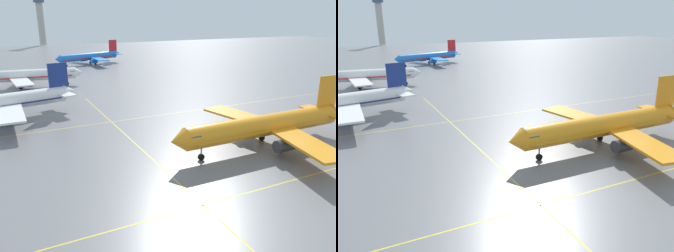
{
  "view_description": "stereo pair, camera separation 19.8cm",
  "coord_description": "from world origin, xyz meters",
  "views": [
    {
      "loc": [
        -21.73,
        5.51,
        24.37
      ],
      "look_at": [
        3.66,
        57.03,
        5.28
      ],
      "focal_mm": 36.22,
      "sensor_mm": 36.0,
      "label": 1
    },
    {
      "loc": [
        -21.55,
        5.42,
        24.37
      ],
      "look_at": [
        3.66,
        57.03,
        5.28
      ],
      "focal_mm": 36.22,
      "sensor_mm": 36.0,
      "label": 2
    }
  ],
  "objects": [
    {
      "name": "airliner_second_row",
      "position": [
        21.96,
        51.73,
        4.3
      ],
      "size": [
        40.38,
        34.99,
        12.61
      ],
      "color": "orange",
      "rests_on": "ground"
    },
    {
      "name": "control_tower",
      "position": [
        12.18,
        304.7,
        21.84
      ],
      "size": [
        8.82,
        8.82,
        37.62
      ],
      "color": "#ADA89E",
      "rests_on": "ground"
    },
    {
      "name": "airliner_far_left_stand",
      "position": [
        -14.81,
        131.17,
        4.14
      ],
      "size": [
        39.03,
        33.41,
        12.13
      ],
      "color": "white",
      "rests_on": "ground"
    },
    {
      "name": "airliner_far_right_stand",
      "position": [
        19.27,
        177.62,
        3.88
      ],
      "size": [
        35.93,
        30.65,
        11.37
      ],
      "color": "blue",
      "rests_on": "ground"
    },
    {
      "name": "taxiway_markings",
      "position": [
        0.0,
        39.01,
        0.0
      ],
      "size": [
        136.17,
        135.32,
        0.01
      ],
      "color": "yellow",
      "rests_on": "ground"
    }
  ]
}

